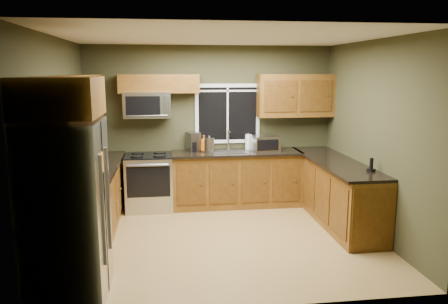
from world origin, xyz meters
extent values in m
plane|color=olive|center=(0.00, 0.00, 0.00)|extent=(4.20, 4.20, 0.00)
plane|color=white|center=(0.00, 0.00, 2.70)|extent=(4.20, 4.20, 0.00)
plane|color=#34341E|center=(0.00, 1.80, 1.35)|extent=(4.20, 0.00, 4.20)
plane|color=#34341E|center=(0.00, -1.80, 1.35)|extent=(4.20, 0.00, 4.20)
plane|color=#34341E|center=(-2.10, 0.00, 1.35)|extent=(0.00, 3.60, 3.60)
plane|color=#34341E|center=(2.10, 0.00, 1.35)|extent=(0.00, 3.60, 3.60)
cube|color=white|center=(0.30, 1.79, 1.55)|extent=(1.12, 0.03, 1.02)
cube|color=black|center=(0.30, 1.78, 1.55)|extent=(1.00, 0.01, 0.90)
cube|color=white|center=(0.30, 1.77, 1.55)|extent=(0.03, 0.01, 0.90)
cube|color=white|center=(0.30, 1.77, 1.94)|extent=(1.00, 0.01, 0.03)
cube|color=brown|center=(-1.80, 0.48, 0.45)|extent=(0.60, 2.65, 0.90)
cube|color=black|center=(-1.78, 0.48, 0.92)|extent=(0.65, 2.65, 0.04)
cube|color=brown|center=(0.42, 1.50, 0.45)|extent=(2.17, 0.60, 0.90)
cube|color=black|center=(0.42, 1.48, 0.92)|extent=(2.17, 0.65, 0.04)
cube|color=brown|center=(1.80, 0.55, 0.45)|extent=(0.60, 2.50, 0.90)
cube|color=#502F0E|center=(1.80, -0.71, 0.45)|extent=(0.56, 0.02, 0.82)
cube|color=black|center=(1.78, 0.55, 0.92)|extent=(0.65, 2.50, 0.04)
cube|color=brown|center=(-1.94, 0.48, 1.86)|extent=(0.33, 2.65, 0.72)
cube|color=brown|center=(-0.85, 1.64, 2.07)|extent=(1.30, 0.33, 0.30)
cube|color=brown|center=(1.45, 1.64, 1.86)|extent=(1.30, 0.33, 0.72)
cube|color=brown|center=(-1.74, -1.30, 2.03)|extent=(0.72, 0.90, 0.38)
cube|color=#B7B7BC|center=(-1.74, -1.30, 0.90)|extent=(0.72, 0.90, 1.80)
cube|color=slate|center=(-1.37, -1.50, 0.95)|extent=(0.03, 0.04, 1.10)
cube|color=slate|center=(-1.37, -1.10, 0.95)|extent=(0.03, 0.04, 1.10)
cube|color=black|center=(-1.38, -1.30, 0.90)|extent=(0.01, 0.02, 1.78)
cube|color=orange|center=(-1.37, -1.40, 1.40)|extent=(0.01, 0.14, 0.20)
cube|color=#B7B7BC|center=(-1.05, 1.48, 0.45)|extent=(0.76, 0.65, 0.90)
cube|color=black|center=(-1.05, 1.48, 0.91)|extent=(0.76, 0.64, 0.03)
cube|color=black|center=(-1.05, 1.15, 0.55)|extent=(0.68, 0.02, 0.50)
cylinder|color=slate|center=(-1.05, 1.12, 0.82)|extent=(0.64, 0.04, 0.04)
cylinder|color=black|center=(-1.23, 1.33, 0.93)|extent=(0.20, 0.20, 0.01)
cylinder|color=black|center=(-0.87, 1.33, 0.93)|extent=(0.20, 0.20, 0.01)
cylinder|color=black|center=(-1.23, 1.61, 0.93)|extent=(0.20, 0.20, 0.01)
cylinder|color=black|center=(-0.87, 1.61, 0.93)|extent=(0.20, 0.20, 0.01)
cube|color=#B7B7BC|center=(-1.05, 1.61, 1.73)|extent=(0.76, 0.38, 0.42)
cube|color=black|center=(-1.11, 1.42, 1.73)|extent=(0.54, 0.01, 0.30)
cube|color=slate|center=(-0.74, 1.42, 1.73)|extent=(0.10, 0.01, 0.30)
cylinder|color=slate|center=(-1.05, 1.40, 1.57)|extent=(0.66, 0.02, 0.02)
cube|color=slate|center=(0.30, 1.48, 0.94)|extent=(0.60, 0.42, 0.02)
cylinder|color=#B7B7BC|center=(0.30, 1.68, 1.11)|extent=(0.03, 0.03, 0.34)
cylinder|color=#B7B7BC|center=(0.30, 1.60, 1.27)|extent=(0.03, 0.18, 0.03)
cube|color=#B7B7BC|center=(0.90, 1.44, 1.07)|extent=(0.46, 0.36, 0.27)
cube|color=black|center=(0.90, 1.27, 1.07)|extent=(0.36, 0.05, 0.18)
cube|color=slate|center=(-0.31, 1.65, 1.10)|extent=(0.27, 0.29, 0.32)
cylinder|color=black|center=(-0.31, 1.57, 1.02)|extent=(0.15, 0.15, 0.17)
cylinder|color=#B7B7BC|center=(-0.05, 1.47, 1.06)|extent=(0.19, 0.19, 0.24)
cone|color=black|center=(-0.05, 1.47, 1.21)|extent=(0.13, 0.13, 0.07)
cylinder|color=white|center=(0.65, 1.68, 1.07)|extent=(0.14, 0.14, 0.26)
cylinder|color=slate|center=(0.65, 1.68, 1.21)|extent=(0.02, 0.02, 0.04)
imported|color=orange|center=(-0.13, 1.56, 1.08)|extent=(0.14, 0.14, 0.27)
imported|color=white|center=(-0.12, 1.66, 1.03)|extent=(0.18, 0.18, 0.18)
cube|color=black|center=(1.98, -0.21, 0.96)|extent=(0.11, 0.11, 0.04)
cube|color=black|center=(1.98, -0.21, 1.05)|extent=(0.05, 0.04, 0.15)
camera|label=1|loc=(-0.74, -5.64, 2.28)|focal=35.00mm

